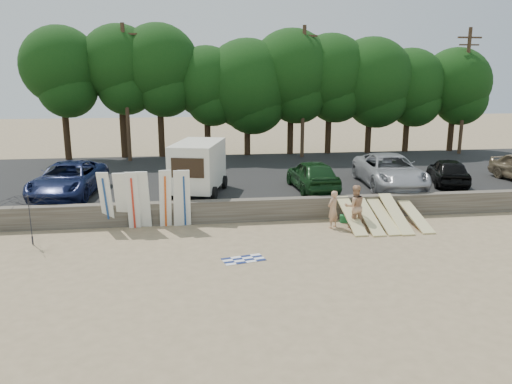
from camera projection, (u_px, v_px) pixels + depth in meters
ground at (342, 239)px, 20.12m from camera, size 120.00×120.00×0.00m
seawall at (323, 207)px, 22.90m from camera, size 44.00×0.50×1.00m
parking_lot at (290, 178)px, 30.16m from camera, size 44.00×14.50×0.70m
treeline at (273, 76)px, 35.57m from camera, size 33.49×6.42×9.22m
utility_poles at (303, 90)px, 34.56m from camera, size 25.80×0.26×9.00m
box_trailer at (198, 165)px, 24.40m from camera, size 3.06×4.38×2.55m
car_0 at (68, 179)px, 24.15m from camera, size 3.25×6.02×1.61m
car_1 at (312, 175)px, 25.31m from camera, size 2.06×4.68×1.57m
car_2 at (390, 171)px, 26.12m from camera, size 3.26×6.19×1.66m
car_3 at (448, 171)px, 26.59m from camera, size 2.86×4.53×1.44m
surfboard_upright_0 at (106, 200)px, 21.07m from camera, size 0.59×0.75×2.54m
surfboard_upright_1 at (121, 200)px, 21.16m from camera, size 0.52×0.83×2.50m
surfboard_upright_2 at (133, 201)px, 21.00m from camera, size 0.51×0.61×2.55m
surfboard_upright_3 at (144, 200)px, 21.15m from camera, size 0.55×0.67×2.55m
surfboard_upright_4 at (165, 199)px, 21.30m from camera, size 0.57×0.60×2.57m
surfboard_upright_5 at (179, 199)px, 21.31m from camera, size 0.57×0.64×2.56m
surfboard_upright_6 at (184, 198)px, 21.38m from camera, size 0.51×0.59×2.56m
surfboard_low_0 at (351, 215)px, 21.58m from camera, size 0.56×2.87×1.02m
surfboard_low_1 at (368, 216)px, 21.57m from camera, size 0.56×2.88×0.99m
surfboard_low_2 at (383, 216)px, 21.69m from camera, size 0.56×2.89×0.94m
surfboard_low_3 at (396, 213)px, 21.66m from camera, size 0.56×2.83×1.13m
surfboard_low_4 at (415, 215)px, 21.94m from camera, size 0.56×2.92×0.82m
beachgoer_a at (333, 209)px, 21.38m from camera, size 0.71×0.67×1.64m
beachgoer_b at (355, 206)px, 21.37m from camera, size 0.93×0.73×1.88m
cooler at (344, 219)px, 22.32m from camera, size 0.44×0.38×0.32m
gear_bag at (373, 217)px, 22.70m from camera, size 0.32×0.28×0.22m
beach_towel at (243, 259)px, 17.84m from camera, size 1.80×1.80×0.00m
beach_umbrella at (30, 219)px, 19.20m from camera, size 3.07×3.09×2.07m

